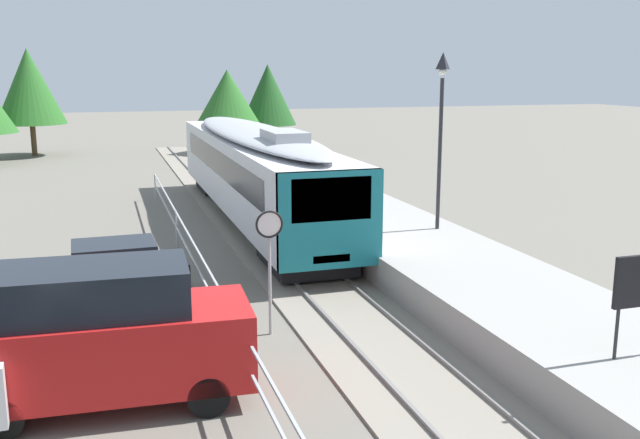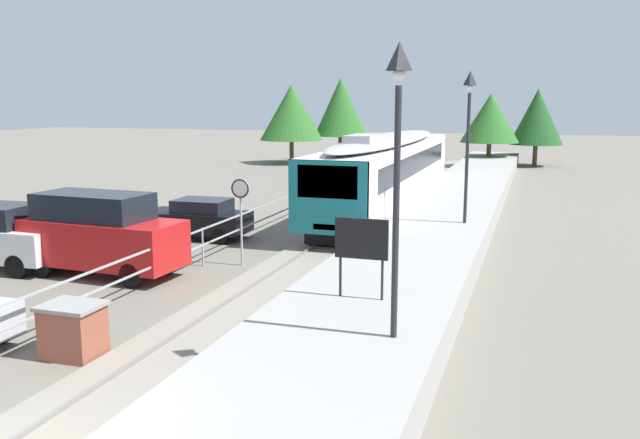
{
  "view_description": "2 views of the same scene",
  "coord_description": "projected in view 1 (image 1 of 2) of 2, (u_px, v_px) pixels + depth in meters",
  "views": [
    {
      "loc": [
        -5.49,
        -1.9,
        5.72
      ],
      "look_at": [
        0.0,
        15.75,
        1.8
      ],
      "focal_mm": 39.56,
      "sensor_mm": 36.0,
      "label": 1
    },
    {
      "loc": [
        6.71,
        -6.45,
        5.25
      ],
      "look_at": [
        0.4,
        12.75,
        1.6
      ],
      "focal_mm": 37.2,
      "sensor_mm": 36.0,
      "label": 2
    }
  ],
  "objects": [
    {
      "name": "ground_plane",
      "position": [
        183.0,
        240.0,
        24.24
      ],
      "size": [
        160.0,
        160.0,
        0.0
      ],
      "primitive_type": "plane",
      "color": "#6B665B"
    },
    {
      "name": "platform_lamp_mid_platform",
      "position": [
        441.0,
        108.0,
        21.14
      ],
      "size": [
        0.34,
        0.34,
        5.35
      ],
      "color": "#232328",
      "rests_on": "station_platform"
    },
    {
      "name": "track_rails",
      "position": [
        268.0,
        233.0,
        25.1
      ],
      "size": [
        3.2,
        60.0,
        0.14
      ],
      "color": "gray",
      "rests_on": "ground"
    },
    {
      "name": "commuter_train",
      "position": [
        254.0,
        167.0,
        26.64
      ],
      "size": [
        2.82,
        18.96,
        3.74
      ],
      "color": "silver",
      "rests_on": "track_rails"
    },
    {
      "name": "station_platform",
      "position": [
        354.0,
        216.0,
        25.96
      ],
      "size": [
        3.9,
        60.0,
        0.9
      ],
      "primitive_type": "cube",
      "color": "#999691",
      "rests_on": "ground"
    },
    {
      "name": "parked_van_red",
      "position": [
        102.0,
        334.0,
        12.05
      ],
      "size": [
        4.99,
        2.19,
        2.51
      ],
      "color": "red",
      "rests_on": "ground"
    },
    {
      "name": "speed_limit_sign",
      "position": [
        269.0,
        241.0,
        15.14
      ],
      "size": [
        0.61,
        0.1,
        2.81
      ],
      "color": "#9EA0A5",
      "rests_on": "ground"
    },
    {
      "name": "tree_behind_station_far",
      "position": [
        268.0,
        95.0,
        51.97
      ],
      "size": [
        4.16,
        4.16,
        6.16
      ],
      "color": "brown",
      "rests_on": "ground"
    },
    {
      "name": "tree_behind_carpark",
      "position": [
        228.0,
        98.0,
        48.61
      ],
      "size": [
        4.53,
        4.53,
        5.78
      ],
      "color": "brown",
      "rests_on": "ground"
    },
    {
      "name": "carpark_fence",
      "position": [
        222.0,
        307.0,
        14.62
      ],
      "size": [
        0.06,
        36.06,
        1.25
      ],
      "color": "#9EA0A5",
      "rests_on": "ground"
    },
    {
      "name": "parked_hatchback_black",
      "position": [
        107.0,
        272.0,
        17.59
      ],
      "size": [
        4.05,
        1.89,
        1.53
      ],
      "color": "black",
      "rests_on": "ground"
    },
    {
      "name": "tree_distant_left",
      "position": [
        29.0,
        86.0,
        47.15
      ],
      "size": [
        4.61,
        4.61,
        7.18
      ],
      "color": "brown",
      "rests_on": "ground"
    }
  ]
}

